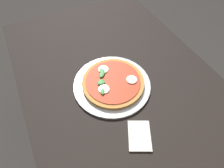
# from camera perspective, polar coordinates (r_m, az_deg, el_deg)

# --- Properties ---
(ground_plane) EXTENTS (6.00, 6.00, 0.00)m
(ground_plane) POSITION_cam_1_polar(r_m,az_deg,el_deg) (1.59, 2.07, -16.47)
(ground_plane) COLOR #2D2B28
(dining_table) EXTENTS (1.52, 0.94, 0.74)m
(dining_table) POSITION_cam_1_polar(r_m,az_deg,el_deg) (1.01, 3.13, -3.32)
(dining_table) COLOR black
(dining_table) RESTS_ON ground_plane
(serving_tray) EXTENTS (0.37, 0.37, 0.01)m
(serving_tray) POSITION_cam_1_polar(r_m,az_deg,el_deg) (0.93, 0.00, -0.15)
(serving_tray) COLOR silver
(serving_tray) RESTS_ON dining_table
(pizza) EXTENTS (0.30, 0.30, 0.03)m
(pizza) POSITION_cam_1_polar(r_m,az_deg,el_deg) (0.92, 0.28, 0.60)
(pizza) COLOR #C6843F
(pizza) RESTS_ON serving_tray
(napkin) EXTENTS (0.16, 0.14, 0.01)m
(napkin) POSITION_cam_1_polar(r_m,az_deg,el_deg) (0.81, 8.22, -15.07)
(napkin) COLOR white
(napkin) RESTS_ON dining_table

